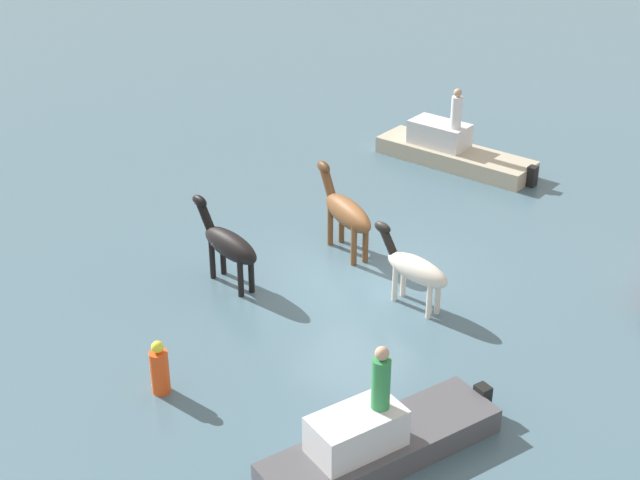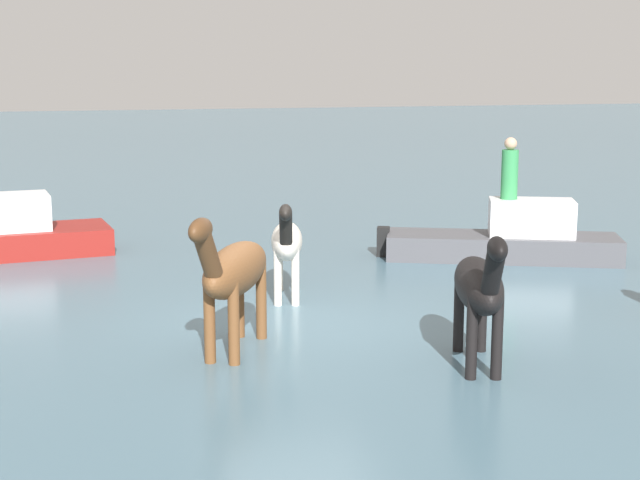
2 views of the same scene
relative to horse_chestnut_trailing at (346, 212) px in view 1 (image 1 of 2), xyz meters
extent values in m
plane|color=#476675|center=(0.83, -1.02, -1.08)|extent=(152.55, 152.55, 0.00)
ellipsoid|color=brown|center=(0.08, -0.05, 0.01)|extent=(1.98, 1.52, 0.66)
cylinder|color=brown|center=(-0.51, 0.12, -0.54)|extent=(0.14, 0.14, 1.09)
cylinder|color=brown|center=(-0.34, 0.39, -0.54)|extent=(0.14, 0.14, 1.09)
cylinder|color=brown|center=(0.50, -0.49, -0.54)|extent=(0.14, 0.14, 1.09)
cylinder|color=brown|center=(0.66, -0.22, -0.54)|extent=(0.14, 0.14, 1.09)
cylinder|color=#50311A|center=(-0.81, 0.49, 0.44)|extent=(0.63, 0.51, 0.72)
ellipsoid|color=#50311A|center=(-0.99, 0.60, 0.73)|extent=(0.58, 0.47, 0.29)
ellipsoid|color=silver|center=(2.61, -1.46, -0.14)|extent=(1.77, 0.97, 0.57)
cylinder|color=silver|center=(2.08, -1.44, -0.61)|extent=(0.12, 0.12, 0.94)
cylinder|color=silver|center=(2.16, -1.18, -0.61)|extent=(0.12, 0.12, 0.94)
cylinder|color=silver|center=(3.05, -1.74, -0.61)|extent=(0.12, 0.12, 0.94)
cylinder|color=silver|center=(3.13, -1.47, -0.61)|extent=(0.12, 0.12, 0.94)
cylinder|color=black|center=(1.75, -1.20, 0.23)|extent=(0.55, 0.34, 0.62)
ellipsoid|color=black|center=(1.57, -1.15, 0.48)|extent=(0.50, 0.32, 0.25)
ellipsoid|color=black|center=(-1.44, -2.76, -0.06)|extent=(1.93, 1.11, 0.62)
cylinder|color=black|center=(-2.02, -2.72, -0.57)|extent=(0.14, 0.14, 1.02)
cylinder|color=black|center=(-1.92, -2.44, -0.57)|extent=(0.14, 0.14, 1.02)
cylinder|color=black|center=(-0.97, -3.08, -0.57)|extent=(0.14, 0.14, 1.02)
cylinder|color=black|center=(-0.87, -2.80, -0.57)|extent=(0.14, 0.14, 1.02)
cylinder|color=black|center=(-2.37, -2.45, 0.35)|extent=(0.61, 0.38, 0.68)
ellipsoid|color=black|center=(-2.56, -2.38, 0.63)|extent=(0.55, 0.37, 0.27)
cube|color=#B7AD93|center=(0.09, 6.47, -0.91)|extent=(4.99, 1.98, 0.65)
cube|color=silver|center=(-0.49, 6.55, -0.23)|extent=(1.86, 1.17, 0.70)
cube|color=black|center=(2.59, 6.14, -0.83)|extent=(0.27, 0.31, 0.70)
cube|color=#4C4C51|center=(4.28, -6.31, -0.91)|extent=(3.04, 4.55, 0.63)
cube|color=silver|center=(4.05, -6.79, -0.24)|extent=(1.48, 1.82, 0.70)
cube|color=black|center=(5.28, -4.21, -0.84)|extent=(0.36, 0.34, 0.68)
cylinder|color=silver|center=(0.07, 6.36, 0.59)|extent=(0.32, 0.32, 0.95)
sphere|color=tan|center=(0.07, 6.36, 1.19)|extent=(0.24, 0.24, 0.24)
cylinder|color=#338C4C|center=(4.28, -6.41, 0.58)|extent=(0.32, 0.32, 0.95)
sphere|color=tan|center=(4.28, -6.41, 1.18)|extent=(0.24, 0.24, 0.24)
cylinder|color=#E54C19|center=(-0.22, -6.77, -0.63)|extent=(0.36, 0.36, 0.90)
sphere|color=yellow|center=(-0.22, -6.77, -0.06)|extent=(0.24, 0.24, 0.24)
camera|label=1|loc=(9.78, -17.54, 9.70)|focal=51.85mm
camera|label=2|loc=(-11.32, 2.51, 2.54)|focal=51.53mm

